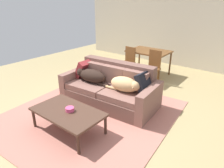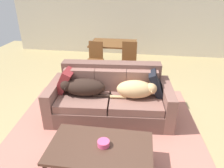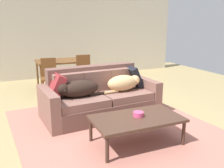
{
  "view_description": "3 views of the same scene",
  "coord_description": "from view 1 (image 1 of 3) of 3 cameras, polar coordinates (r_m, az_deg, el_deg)",
  "views": [
    {
      "loc": [
        2.46,
        -3.06,
        2.24
      ],
      "look_at": [
        0.08,
        -0.04,
        0.61
      ],
      "focal_mm": 32.34,
      "sensor_mm": 36.0,
      "label": 1
    },
    {
      "loc": [
        0.37,
        -3.07,
        2.26
      ],
      "look_at": [
        -0.11,
        0.14,
        0.67
      ],
      "focal_mm": 33.81,
      "sensor_mm": 36.0,
      "label": 2
    },
    {
      "loc": [
        -1.74,
        -4.05,
        1.76
      ],
      "look_at": [
        0.02,
        0.02,
        0.64
      ],
      "focal_mm": 39.73,
      "sensor_mm": 36.0,
      "label": 3
    }
  ],
  "objects": [
    {
      "name": "area_rug",
      "position": [
        4.29,
        -6.23,
        -8.55
      ],
      "size": [
        3.39,
        3.63,
        0.01
      ],
      "primitive_type": "cube",
      "rotation": [
        0.0,
        0.0,
        0.08
      ],
      "color": "#B66F60",
      "rests_on": "ground"
    },
    {
      "name": "dining_table",
      "position": [
        6.4,
        10.37,
        8.6
      ],
      "size": [
        1.22,
        0.89,
        0.77
      ],
      "color": "brown",
      "rests_on": "ground"
    },
    {
      "name": "bowl_on_coffee_table",
      "position": [
        3.65,
        -11.84,
        -7.01
      ],
      "size": [
        0.15,
        0.15,
        0.07
      ],
      "primitive_type": "cylinder",
      "color": "#EA4C7F",
      "rests_on": "coffee_table"
    },
    {
      "name": "couch",
      "position": [
        4.6,
        -0.37,
        -1.37
      ],
      "size": [
        2.23,
        1.16,
        0.92
      ],
      "rotation": [
        0.0,
        0.0,
        0.08
      ],
      "color": "brown",
      "rests_on": "ground"
    },
    {
      "name": "throw_pillow_by_left_arm",
      "position": [
        4.99,
        -7.79,
        4.2
      ],
      "size": [
        0.34,
        0.44,
        0.46
      ],
      "primitive_type": "cube",
      "rotation": [
        0.0,
        0.47,
        0.02
      ],
      "color": "maroon",
      "rests_on": "couch"
    },
    {
      "name": "dog_on_left_cushion",
      "position": [
        4.68,
        -6.01,
        2.43
      ],
      "size": [
        0.91,
        0.4,
        0.3
      ],
      "rotation": [
        0.0,
        0.0,
        0.08
      ],
      "color": "black",
      "rests_on": "couch"
    },
    {
      "name": "dining_chair_near_right",
      "position": [
        5.7,
        11.41,
        4.98
      ],
      "size": [
        0.41,
        0.41,
        0.95
      ],
      "rotation": [
        0.0,
        0.0,
        -0.02
      ],
      "color": "brown",
      "rests_on": "ground"
    },
    {
      "name": "throw_pillow_by_right_arm",
      "position": [
        4.16,
        9.3,
        0.26
      ],
      "size": [
        0.29,
        0.44,
        0.45
      ],
      "primitive_type": "cube",
      "rotation": [
        0.0,
        -0.41,
        -0.01
      ],
      "color": "black",
      "rests_on": "couch"
    },
    {
      "name": "back_partition",
      "position": [
        7.53,
        19.47,
        14.91
      ],
      "size": [
        8.0,
        0.12,
        2.7
      ],
      "primitive_type": "cube",
      "color": "beige",
      "rests_on": "ground"
    },
    {
      "name": "coffee_table",
      "position": [
        3.7,
        -12.39,
        -7.93
      ],
      "size": [
        1.29,
        0.75,
        0.41
      ],
      "color": "#4B3024",
      "rests_on": "ground"
    },
    {
      "name": "ground_plane",
      "position": [
        4.52,
        -0.56,
        -6.78
      ],
      "size": [
        10.0,
        10.0,
        0.0
      ],
      "primitive_type": "plane",
      "color": "tan"
    },
    {
      "name": "dining_chair_near_left",
      "position": [
        6.17,
        4.52,
        6.57
      ],
      "size": [
        0.43,
        0.43,
        0.91
      ],
      "rotation": [
        0.0,
        0.0,
        -0.08
      ],
      "color": "brown",
      "rests_on": "ground"
    },
    {
      "name": "dog_on_right_cushion",
      "position": [
        4.16,
        3.83,
        -0.11
      ],
      "size": [
        0.78,
        0.39,
        0.31
      ],
      "rotation": [
        0.0,
        0.0,
        0.08
      ],
      "color": "tan",
      "rests_on": "couch"
    }
  ]
}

